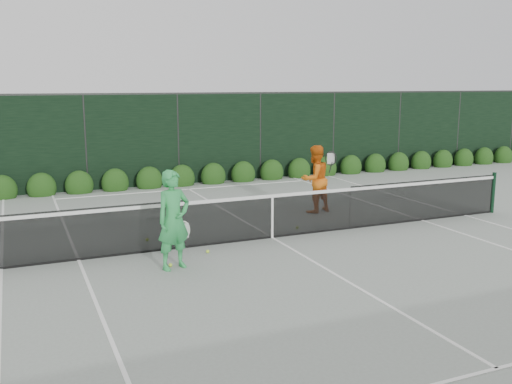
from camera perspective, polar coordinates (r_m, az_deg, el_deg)
name	(u,v)px	position (r m, az deg, el deg)	size (l,w,h in m)	color
ground	(272,238)	(12.63, 1.62, -4.61)	(80.00, 80.00, 0.00)	gray
tennis_net	(271,215)	(12.49, 1.53, -2.27)	(12.90, 0.10, 1.07)	#11341E
player_woman	(174,220)	(10.48, -8.24, -2.78)	(0.77, 0.63, 1.83)	green
player_man	(315,179)	(15.03, 5.91, 1.30)	(0.99, 0.85, 1.77)	orange
court_lines	(272,238)	(12.63, 1.62, -4.58)	(11.03, 23.83, 0.01)	white
windscreen_fence	(338,192)	(9.95, 8.24, 0.03)	(32.00, 21.07, 3.06)	black
hedge_row	(182,179)	(19.15, -7.41, 1.34)	(31.66, 0.65, 0.94)	#12350E
tennis_balls	(209,245)	(12.02, -4.74, -5.28)	(3.54, 1.97, 0.07)	#C8F436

